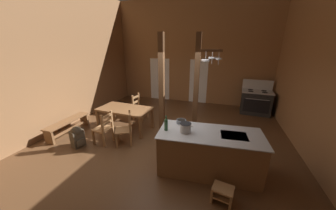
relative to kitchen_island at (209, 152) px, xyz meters
name	(u,v)px	position (x,y,z in m)	size (l,w,h in m)	color
ground_plane	(162,147)	(-1.32, 0.65, -0.51)	(7.88, 9.29, 0.10)	brown
wall_back	(192,53)	(-1.32, 4.97, 1.86)	(7.88, 0.14, 4.64)	#93663F
wall_left	(47,58)	(-4.93, 0.65, 1.86)	(0.14, 9.29, 4.64)	#93663F
glazed_door_back_left	(160,79)	(-2.91, 4.90, 0.56)	(1.00, 0.01, 2.05)	white
glazed_panel_back_right	(198,82)	(-0.97, 4.90, 0.56)	(0.84, 0.01, 2.05)	white
kitchen_island	(209,152)	(0.00, 0.00, 0.00)	(2.23, 1.13, 0.93)	brown
stove_range	(256,102)	(1.51, 4.16, 0.02)	(1.19, 0.89, 1.32)	#262626
support_post_with_pot_rack	(198,86)	(-0.50, 1.38, 1.14)	(0.70, 0.25, 2.99)	brown
support_post_center	(162,90)	(-1.45, 1.06, 1.03)	(0.14, 0.14, 2.99)	brown
step_stool	(222,193)	(0.33, -0.78, -0.29)	(0.41, 0.34, 0.30)	#9E7044
dining_table	(125,111)	(-2.80, 1.26, 0.19)	(1.76, 1.01, 0.74)	brown
ladderback_chair_near_window	(139,107)	(-2.76, 2.20, -0.01)	(0.49, 0.49, 0.95)	#9E7044
ladderback_chair_by_post	(104,128)	(-2.91, 0.30, -0.01)	(0.48, 0.48, 0.95)	#9E7044
ladderback_chair_at_table_end	(125,129)	(-2.32, 0.44, -0.01)	(0.60, 0.60, 0.95)	#9E7044
bench_along_left_wall	(68,124)	(-4.38, 0.44, -0.16)	(0.36, 1.48, 0.44)	brown
backpack	(77,136)	(-3.51, -0.09, -0.15)	(0.36, 0.37, 0.60)	#4C4233
stockpot_on_counter	(185,128)	(-0.51, -0.11, 0.57)	(0.31, 0.24, 0.20)	#B7BABF
mixing_bowl_on_counter	(181,121)	(-0.70, 0.30, 0.51)	(0.23, 0.23, 0.08)	slate
bottle_tall_on_counter	(166,125)	(-0.92, -0.16, 0.60)	(0.08, 0.08, 0.33)	#2D5638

